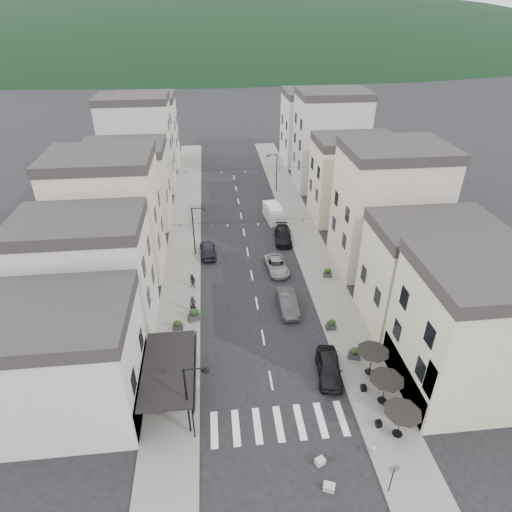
{
  "coord_description": "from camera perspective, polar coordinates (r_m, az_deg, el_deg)",
  "views": [
    {
      "loc": [
        -3.7,
        -17.36,
        25.37
      ],
      "look_at": [
        0.26,
        19.13,
        3.5
      ],
      "focal_mm": 30.0,
      "sensor_mm": 36.0,
      "label": 1
    }
  ],
  "objects": [
    {
      "name": "bunting_far",
      "position": [
        58.88,
        -2.27,
        11.2
      ],
      "size": [
        19.0,
        0.28,
        0.62
      ],
      "color": "black",
      "rests_on": "ground"
    },
    {
      "name": "pedestrian_b",
      "position": [
        44.05,
        -8.46,
        -3.37
      ],
      "size": [
        0.94,
        0.92,
        1.53
      ],
      "primitive_type": "imported",
      "rotation": [
        0.0,
        0.0,
        -0.71
      ],
      "color": "black",
      "rests_on": "sidewalk_left"
    },
    {
      "name": "buildings_row_right",
      "position": [
        60.04,
        12.05,
        11.62
      ],
      "size": [
        10.2,
        54.16,
        14.5
      ],
      "color": "beige",
      "rests_on": "ground"
    },
    {
      "name": "cafe_terrace",
      "position": [
        32.65,
        16.95,
        -15.79
      ],
      "size": [
        2.5,
        8.1,
        2.53
      ],
      "color": "black",
      "rests_on": "ground"
    },
    {
      "name": "parked_car_e",
      "position": [
        49.68,
        -6.41,
        0.86
      ],
      "size": [
        2.09,
        4.49,
        1.49
      ],
      "primitive_type": "imported",
      "rotation": [
        0.0,
        0.0,
        3.22
      ],
      "color": "black",
      "rests_on": "ground"
    },
    {
      "name": "bunting_near",
      "position": [
        44.18,
        -0.73,
        4.28
      ],
      "size": [
        19.0,
        0.28,
        0.62
      ],
      "color": "black",
      "rests_on": "ground"
    },
    {
      "name": "sidewalk_right",
      "position": [
        56.59,
        5.91,
        4.04
      ],
      "size": [
        4.0,
        76.0,
        0.12
      ],
      "primitive_type": "cube",
      "color": "slate",
      "rests_on": "ground"
    },
    {
      "name": "bistro_building",
      "position": [
        34.68,
        27.49,
        -9.34
      ],
      "size": [
        10.0,
        8.0,
        10.0
      ],
      "primitive_type": "cube",
      "color": "beige",
      "rests_on": "ground"
    },
    {
      "name": "planter_la",
      "position": [
        39.91,
        -8.23,
        -7.73
      ],
      "size": [
        1.26,
        0.99,
        1.24
      ],
      "rotation": [
        0.0,
        0.0,
        0.4
      ],
      "color": "#323235",
      "rests_on": "sidewalk_left"
    },
    {
      "name": "boutique_building",
      "position": [
        33.1,
        -26.04,
        -13.33
      ],
      "size": [
        12.0,
        8.0,
        8.0
      ],
      "primitive_type": "cube",
      "color": "#B2AFA3",
      "rests_on": "ground"
    },
    {
      "name": "streetlamp_left_near",
      "position": [
        29.14,
        -8.7,
        -17.75
      ],
      "size": [
        1.7,
        0.56,
        6.0
      ],
      "color": "black",
      "rests_on": "ground"
    },
    {
      "name": "planter_rb",
      "position": [
        39.16,
        9.98,
        -8.99
      ],
      "size": [
        0.92,
        0.51,
        1.02
      ],
      "rotation": [
        0.0,
        0.0,
        -0.01
      ],
      "color": "#2F2F32",
      "rests_on": "sidewalk_right"
    },
    {
      "name": "streetlamp_left_far",
      "position": [
        48.52,
        -8.06,
        3.93
      ],
      "size": [
        1.7,
        0.56,
        6.0
      ],
      "color": "black",
      "rests_on": "ground"
    },
    {
      "name": "parked_car_c",
      "position": [
        46.66,
        2.77,
        -1.26
      ],
      "size": [
        2.52,
        4.8,
        1.29
      ],
      "primitive_type": "imported",
      "rotation": [
        0.0,
        0.0,
        0.09
      ],
      "color": "gray",
      "rests_on": "ground"
    },
    {
      "name": "hill_backdrop",
      "position": [
        318.39,
        -6.13,
        26.06
      ],
      "size": [
        640.0,
        360.0,
        70.0
      ],
      "primitive_type": "ellipsoid",
      "color": "black",
      "rests_on": "ground"
    },
    {
      "name": "bollards",
      "position": [
        34.04,
        2.13,
        -16.38
      ],
      "size": [
        11.66,
        10.26,
        0.6
      ],
      "color": "gray",
      "rests_on": "ground"
    },
    {
      "name": "delivery_van",
      "position": [
        57.61,
        2.3,
        5.81
      ],
      "size": [
        2.29,
        4.73,
        2.19
      ],
      "rotation": [
        0.0,
        0.0,
        0.11
      ],
      "color": "silver",
      "rests_on": "ground"
    },
    {
      "name": "concrete_block_b",
      "position": [
        30.43,
        8.54,
        -25.46
      ],
      "size": [
        0.73,
        0.66,
        0.45
      ],
      "primitive_type": "cube",
      "rotation": [
        0.0,
        0.0,
        0.43
      ],
      "color": "#9E9C96",
      "rests_on": "ground"
    },
    {
      "name": "traffic_sign",
      "position": [
        28.84,
        17.83,
        -25.82
      ],
      "size": [
        0.7,
        0.07,
        2.7
      ],
      "color": "black",
      "rests_on": "ground"
    },
    {
      "name": "pedestrian_a",
      "position": [
        40.5,
        -8.38,
        -6.5
      ],
      "size": [
        0.77,
        0.61,
        1.87
      ],
      "primitive_type": "imported",
      "rotation": [
        0.0,
        0.0,
        -0.26
      ],
      "color": "black",
      "rests_on": "sidewalk_left"
    },
    {
      "name": "planter_ra",
      "position": [
        36.72,
        12.98,
        -12.51
      ],
      "size": [
        1.1,
        0.81,
        1.1
      ],
      "rotation": [
        0.0,
        0.0,
        -0.3
      ],
      "color": "#313134",
      "rests_on": "sidewalk_right"
    },
    {
      "name": "planter_lb",
      "position": [
        39.18,
        -10.39,
        -9.05
      ],
      "size": [
        0.88,
        0.49,
        0.99
      ],
      "rotation": [
        0.0,
        0.0,
        -0.0
      ],
      "color": "#28282A",
      "rests_on": "sidewalk_left"
    },
    {
      "name": "parked_car_b",
      "position": [
        41.0,
        4.22,
        -6.19
      ],
      "size": [
        1.71,
        4.67,
        1.53
      ],
      "primitive_type": "imported",
      "rotation": [
        0.0,
        0.0,
        0.02
      ],
      "color": "#343537",
      "rests_on": "ground"
    },
    {
      "name": "parked_car_d",
      "position": [
        52.54,
        3.64,
        2.74
      ],
      "size": [
        2.55,
        5.15,
        1.44
      ],
      "primitive_type": "imported",
      "rotation": [
        0.0,
        0.0,
        -0.11
      ],
      "color": "black",
      "rests_on": "ground"
    },
    {
      "name": "boutique_awning",
      "position": [
        31.75,
        -11.14,
        -14.48
      ],
      "size": [
        3.77,
        7.5,
        3.28
      ],
      "color": "black",
      "rests_on": "ground"
    },
    {
      "name": "ground",
      "position": [
        30.96,
        3.67,
        -24.33
      ],
      "size": [
        700.0,
        700.0,
        0.0
      ],
      "primitive_type": "plane",
      "color": "black",
      "rests_on": "ground"
    },
    {
      "name": "streetlamp_right_far",
      "position": [
        65.77,
        2.54,
        11.52
      ],
      "size": [
        1.7,
        0.56,
        6.0
      ],
      "color": "black",
      "rests_on": "ground"
    },
    {
      "name": "parked_car_a",
      "position": [
        34.98,
        9.73,
        -14.46
      ],
      "size": [
        2.41,
        4.77,
        1.56
      ],
      "primitive_type": "imported",
      "rotation": [
        0.0,
        0.0,
        -0.13
      ],
      "color": "black",
      "rests_on": "ground"
    },
    {
      "name": "planter_rc",
      "position": [
        46.08,
        9.52,
        -2.2
      ],
      "size": [
        0.97,
        0.63,
        1.01
      ],
      "rotation": [
        0.0,
        0.0,
        -0.16
      ],
      "color": "#303033",
      "rests_on": "sidewalk_right"
    },
    {
      "name": "concrete_block_c",
      "position": [
        29.63,
        9.7,
        -28.09
      ],
      "size": [
        0.83,
        0.72,
        0.4
      ],
      "primitive_type": "cube",
      "rotation": [
        0.0,
        0.0,
        -0.38
      ],
      "color": "#9C9894",
      "rests_on": "ground"
    },
    {
      "name": "buildings_row_left",
      "position": [
        59.37,
        -16.61,
        10.59
      ],
      "size": [
        10.2,
        54.16,
        14.0
      ],
      "color": "#B2AFA3",
      "rests_on": "ground"
    },
    {
      "name": "sidewalk_left",
      "position": [
        55.6,
        -9.43,
        3.26
      ],
      "size": [
        4.0,
        76.0,
        0.12
      ],
      "primitive_type": "cube",
      "color": "slate",
      "rests_on": "ground"
    }
  ]
}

